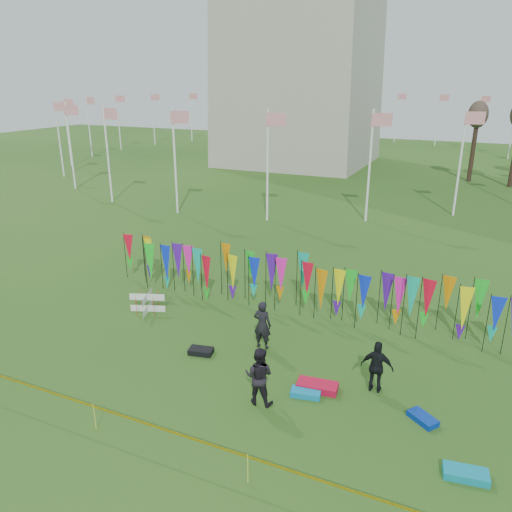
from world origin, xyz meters
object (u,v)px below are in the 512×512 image
at_px(box_kite, 147,303).
at_px(kite_bag_red, 317,386).
at_px(kite_bag_black, 201,351).
at_px(kite_bag_turquoise, 306,393).
at_px(kite_bag_teal, 466,474).
at_px(person_mid, 259,376).
at_px(kite_bag_blue, 423,418).
at_px(person_right, 377,367).
at_px(person_left, 262,325).

relative_size(box_kite, kite_bag_red, 0.66).
bearing_deg(box_kite, kite_bag_black, -28.26).
relative_size(kite_bag_turquoise, kite_bag_teal, 0.86).
relative_size(person_mid, kite_bag_turquoise, 2.01).
bearing_deg(kite_bag_turquoise, kite_bag_blue, 3.75).
distance_m(box_kite, person_right, 10.78).
xyz_separation_m(person_right, kite_bag_teal, (2.99, -2.92, -0.81)).
bearing_deg(kite_bag_blue, kite_bag_black, 175.46).
relative_size(box_kite, kite_bag_blue, 0.98).
relative_size(person_mid, kite_bag_black, 2.17).
distance_m(person_left, kite_bag_blue, 6.69).
relative_size(person_right, kite_bag_blue, 2.02).
relative_size(person_left, kite_bag_teal, 1.72).
bearing_deg(person_right, kite_bag_teal, 134.19).
height_order(kite_bag_turquoise, kite_bag_black, kite_bag_black).
distance_m(kite_bag_red, kite_bag_teal, 5.26).
distance_m(person_left, person_right, 4.75).
xyz_separation_m(person_left, kite_bag_black, (-1.95, -1.41, -0.88)).
bearing_deg(kite_bag_blue, kite_bag_turquoise, -176.25).
relative_size(kite_bag_red, kite_bag_black, 1.50).
bearing_deg(person_mid, kite_bag_blue, -172.14).
bearing_deg(person_mid, person_left, -73.85).
distance_m(box_kite, kite_bag_teal, 14.42).
bearing_deg(kite_bag_teal, kite_bag_black, 164.89).
relative_size(person_right, kite_bag_red, 1.35).
bearing_deg(kite_bag_black, kite_bag_blue, -4.54).
bearing_deg(kite_bag_red, kite_bag_turquoise, -116.34).
distance_m(person_right, kite_bag_black, 6.64).
bearing_deg(kite_bag_teal, box_kite, 160.75).
distance_m(kite_bag_black, kite_bag_teal, 9.92).
height_order(box_kite, kite_bag_blue, box_kite).
height_order(person_mid, kite_bag_blue, person_mid).
bearing_deg(person_left, kite_bag_blue, 161.31).
bearing_deg(person_mid, kite_bag_red, -141.89).
height_order(person_left, kite_bag_blue, person_left).
distance_m(box_kite, person_left, 6.06).
height_order(kite_bag_turquoise, kite_bag_red, kite_bag_red).
bearing_deg(kite_bag_blue, person_mid, -166.34).
xyz_separation_m(kite_bag_turquoise, kite_bag_blue, (3.71, 0.24, -0.00)).
height_order(person_left, person_mid, person_mid).
xyz_separation_m(person_mid, kite_bag_blue, (4.98, 1.21, -0.89)).
bearing_deg(kite_bag_red, kite_bag_blue, -4.09).
xyz_separation_m(box_kite, kite_bag_red, (8.82, -2.58, -0.32)).
xyz_separation_m(person_left, person_right, (4.63, -1.07, -0.06)).
height_order(kite_bag_blue, kite_bag_teal, kite_bag_teal).
bearing_deg(person_left, kite_bag_red, 146.81).
distance_m(person_mid, kite_bag_black, 3.87).
relative_size(person_right, kite_bag_teal, 1.61).
xyz_separation_m(kite_bag_blue, kite_bag_red, (-3.47, 0.25, 0.03)).
distance_m(kite_bag_turquoise, kite_bag_red, 0.55).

